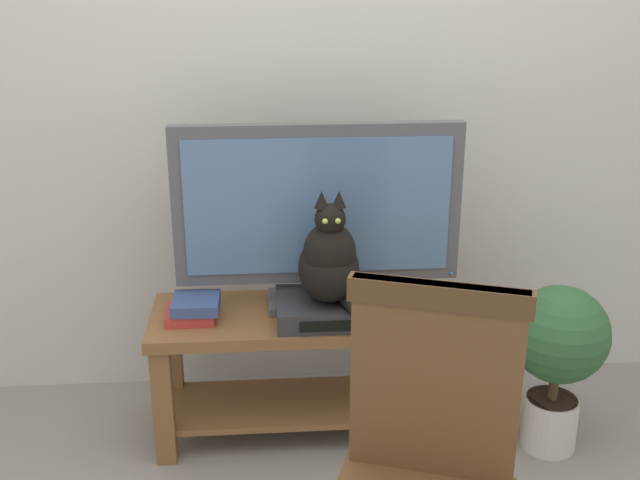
# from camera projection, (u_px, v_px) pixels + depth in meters

# --- Properties ---
(back_wall) EXTENTS (7.00, 0.12, 2.80)m
(back_wall) POSITION_uv_depth(u_px,v_px,m) (307.00, 44.00, 2.94)
(back_wall) COLOR beige
(back_wall) RESTS_ON ground
(tv_stand) EXTENTS (1.22, 0.42, 0.50)m
(tv_stand) POSITION_uv_depth(u_px,v_px,m) (319.00, 350.00, 2.86)
(tv_stand) COLOR brown
(tv_stand) RESTS_ON ground
(tv) EXTENTS (1.03, 0.20, 0.68)m
(tv) POSITION_uv_depth(u_px,v_px,m) (318.00, 211.00, 2.74)
(tv) COLOR #4C4C51
(tv) RESTS_ON tv_stand
(media_box) EXTENTS (0.37, 0.29, 0.07)m
(media_box) POSITION_uv_depth(u_px,v_px,m) (328.00, 308.00, 2.75)
(media_box) COLOR #2D2D30
(media_box) RESTS_ON tv_stand
(cat) EXTENTS (0.22, 0.35, 0.41)m
(cat) POSITION_uv_depth(u_px,v_px,m) (329.00, 261.00, 2.67)
(cat) COLOR black
(cat) RESTS_ON media_box
(wooden_chair) EXTENTS (0.55, 0.55, 1.01)m
(wooden_chair) POSITION_uv_depth(u_px,v_px,m) (425.00, 468.00, 1.81)
(wooden_chair) COLOR brown
(wooden_chair) RESTS_ON ground
(book_stack) EXTENTS (0.19, 0.17, 0.08)m
(book_stack) POSITION_uv_depth(u_px,v_px,m) (193.00, 309.00, 2.73)
(book_stack) COLOR #B2332D
(book_stack) RESTS_ON tv_stand
(potted_plant) EXTENTS (0.35, 0.35, 0.64)m
(potted_plant) POSITION_uv_depth(u_px,v_px,m) (558.00, 349.00, 2.74)
(potted_plant) COLOR beige
(potted_plant) RESTS_ON ground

